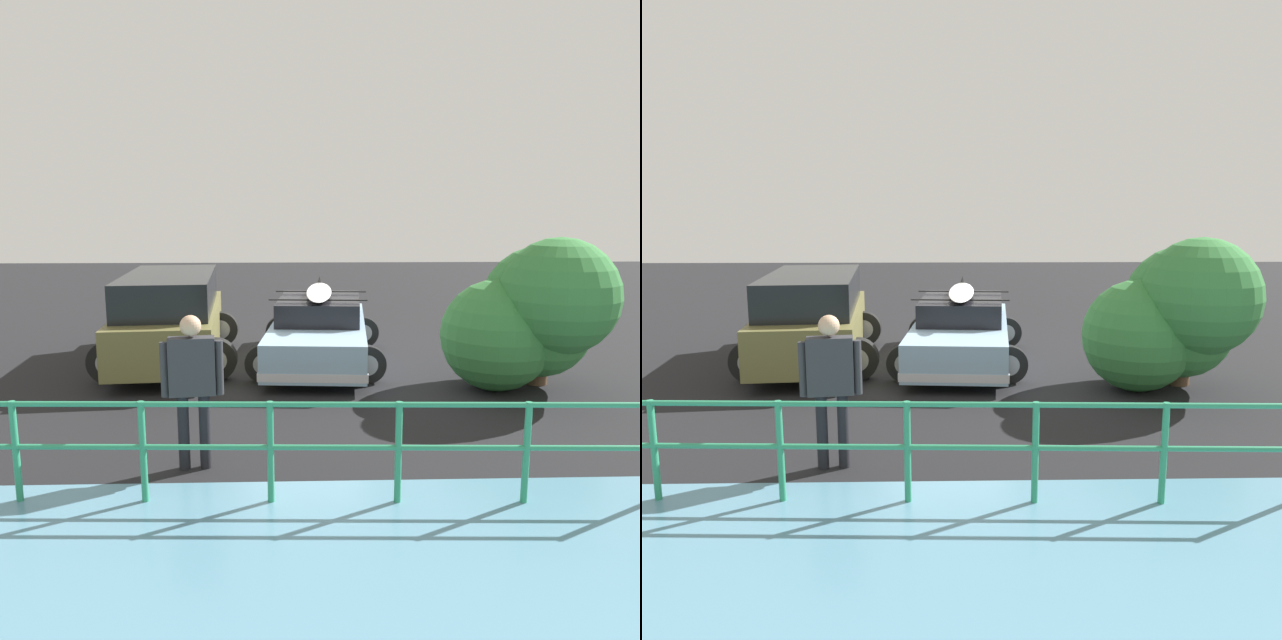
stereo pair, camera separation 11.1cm
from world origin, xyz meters
The scene contains 6 objects.
ground_plane centered at (0.00, 0.00, -0.01)m, with size 44.00×44.00×0.02m, color black.
sedan_car centered at (-0.28, 0.23, 0.61)m, with size 2.65×4.61×1.54m.
suv_car centered at (2.59, 0.10, 0.89)m, with size 2.79×4.94×1.73m.
person_bystander centered at (1.32, 5.21, 1.08)m, with size 0.70×0.26×1.80m.
railing_fence centered at (0.40, 6.08, 0.69)m, with size 7.84×0.37×1.07m.
bush_near_left centered at (-3.75, 2.13, 1.25)m, with size 2.76×2.55×2.53m.
Camera 2 is at (-0.01, 12.07, 2.98)m, focal length 35.00 mm.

